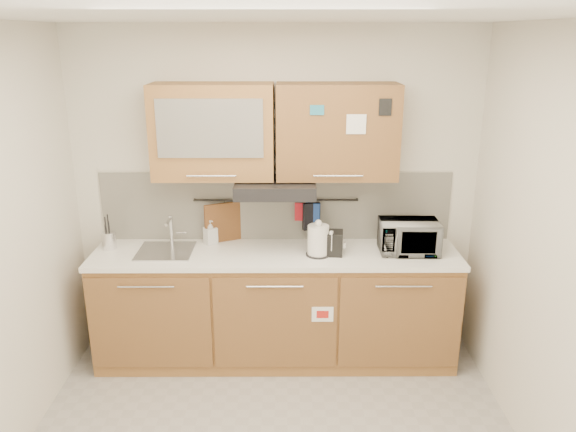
{
  "coord_description": "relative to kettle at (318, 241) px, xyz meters",
  "views": [
    {
      "loc": [
        0.08,
        -2.83,
        2.52
      ],
      "look_at": [
        0.1,
        1.05,
        1.26
      ],
      "focal_mm": 35.0,
      "sensor_mm": 36.0,
      "label": 1
    }
  ],
  "objects": [
    {
      "name": "dark_pouch",
      "position": [
        -0.04,
        0.31,
        0.1
      ],
      "size": [
        0.15,
        0.09,
        0.22
      ],
      "primitive_type": "cube",
      "rotation": [
        0.0,
        0.0,
        0.36
      ],
      "color": "black",
      "rests_on": "utensil_rail"
    },
    {
      "name": "wall_back",
      "position": [
        -0.32,
        0.38,
        0.27
      ],
      "size": [
        3.2,
        0.0,
        3.2
      ],
      "primitive_type": "plane",
      "rotation": [
        1.57,
        0.0,
        0.0
      ],
      "color": "silver",
      "rests_on": "ground"
    },
    {
      "name": "wall_right",
      "position": [
        1.28,
        -1.12,
        0.27
      ],
      "size": [
        0.0,
        3.0,
        3.0
      ],
      "primitive_type": "plane",
      "rotation": [
        1.57,
        0.0,
        -1.57
      ],
      "color": "silver",
      "rests_on": "ground"
    },
    {
      "name": "cutting_board",
      "position": [
        -0.73,
        0.31,
        0.0
      ],
      "size": [
        0.31,
        0.16,
        0.41
      ],
      "primitive_type": "cube",
      "rotation": [
        0.0,
        0.0,
        0.43
      ],
      "color": "brown",
      "rests_on": "utensil_rail"
    },
    {
      "name": "soap_bottle",
      "position": [
        -0.85,
        0.25,
        -0.01
      ],
      "size": [
        0.13,
        0.13,
        0.2
      ],
      "primitive_type": "imported",
      "rotation": [
        0.0,
        0.0,
        0.61
      ],
      "color": "#999999",
      "rests_on": "countertop"
    },
    {
      "name": "upper_cabinets",
      "position": [
        -0.33,
        0.2,
        0.8
      ],
      "size": [
        1.82,
        0.37,
        0.7
      ],
      "color": "#A5723A",
      "rests_on": "wall_back"
    },
    {
      "name": "ceiling",
      "position": [
        -0.32,
        -1.12,
        1.57
      ],
      "size": [
        3.2,
        3.2,
        0.0
      ],
      "primitive_type": "plane",
      "rotation": [
        3.14,
        0.0,
        0.0
      ],
      "color": "white",
      "rests_on": "wall_back"
    },
    {
      "name": "utensil_crock",
      "position": [
        -1.62,
        0.15,
        -0.04
      ],
      "size": [
        0.12,
        0.12,
        0.27
      ],
      "rotation": [
        0.0,
        0.0,
        -0.11
      ],
      "color": "silver",
      "rests_on": "countertop"
    },
    {
      "name": "microwave",
      "position": [
        0.7,
        0.06,
        0.01
      ],
      "size": [
        0.45,
        0.31,
        0.25
      ],
      "primitive_type": "imported",
      "rotation": [
        0.0,
        0.0,
        -0.02
      ],
      "color": "#999999",
      "rests_on": "countertop"
    },
    {
      "name": "oven_mitt",
      "position": [
        -0.03,
        0.31,
        0.11
      ],
      "size": [
        0.12,
        0.06,
        0.19
      ],
      "primitive_type": "cube",
      "rotation": [
        0.0,
        0.0,
        -0.3
      ],
      "color": "#204195",
      "rests_on": "utensil_rail"
    },
    {
      "name": "toaster",
      "position": [
        0.07,
        0.02,
        -0.02
      ],
      "size": [
        0.25,
        0.17,
        0.18
      ],
      "rotation": [
        0.0,
        0.0,
        -0.1
      ],
      "color": "black",
      "rests_on": "countertop"
    },
    {
      "name": "base_cabinet",
      "position": [
        -0.32,
        0.07,
        -0.63
      ],
      "size": [
        2.8,
        0.64,
        0.88
      ],
      "color": "#A5723A",
      "rests_on": "floor"
    },
    {
      "name": "utensil_rail",
      "position": [
        -0.32,
        0.33,
        0.23
      ],
      "size": [
        1.3,
        0.02,
        0.02
      ],
      "primitive_type": "cylinder",
      "rotation": [
        0.0,
        1.57,
        0.0
      ],
      "color": "black",
      "rests_on": "backsplash"
    },
    {
      "name": "sink",
      "position": [
        -1.17,
        0.08,
        -0.11
      ],
      "size": [
        0.42,
        0.4,
        0.26
      ],
      "color": "silver",
      "rests_on": "countertop"
    },
    {
      "name": "range_hood",
      "position": [
        -0.32,
        0.13,
        0.39
      ],
      "size": [
        0.6,
        0.46,
        0.1
      ],
      "primitive_type": "cube",
      "color": "black",
      "rests_on": "upper_cabinets"
    },
    {
      "name": "backsplash",
      "position": [
        -0.32,
        0.36,
        0.17
      ],
      "size": [
        2.8,
        0.02,
        0.56
      ],
      "primitive_type": "cube",
      "color": "silver",
      "rests_on": "countertop"
    },
    {
      "name": "countertop",
      "position": [
        -0.32,
        0.07,
        -0.13
      ],
      "size": [
        2.82,
        0.62,
        0.04
      ],
      "primitive_type": "cube",
      "color": "white",
      "rests_on": "base_cabinet"
    },
    {
      "name": "kettle",
      "position": [
        0.0,
        0.0,
        0.0
      ],
      "size": [
        0.21,
        0.21,
        0.28
      ],
      "rotation": [
        0.0,
        0.0,
        -0.35
      ],
      "color": "silver",
      "rests_on": "countertop"
    },
    {
      "name": "pot_holder",
      "position": [
        -0.11,
        0.31,
        0.13
      ],
      "size": [
        0.12,
        0.03,
        0.15
      ],
      "primitive_type": "cube",
      "rotation": [
        0.0,
        0.0,
        -0.13
      ],
      "color": "#B51825",
      "rests_on": "utensil_rail"
    }
  ]
}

